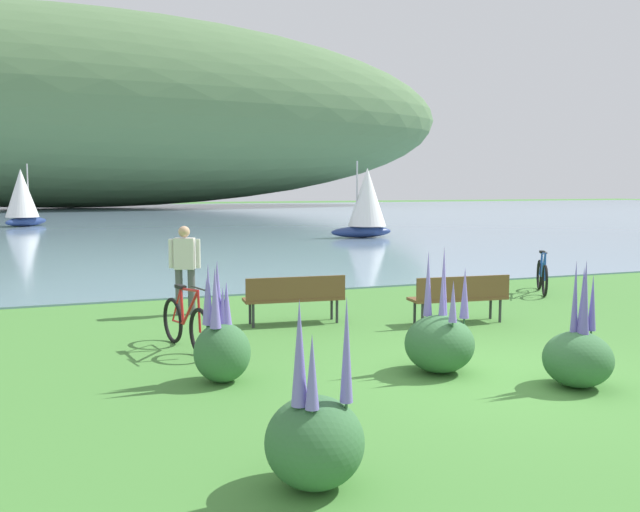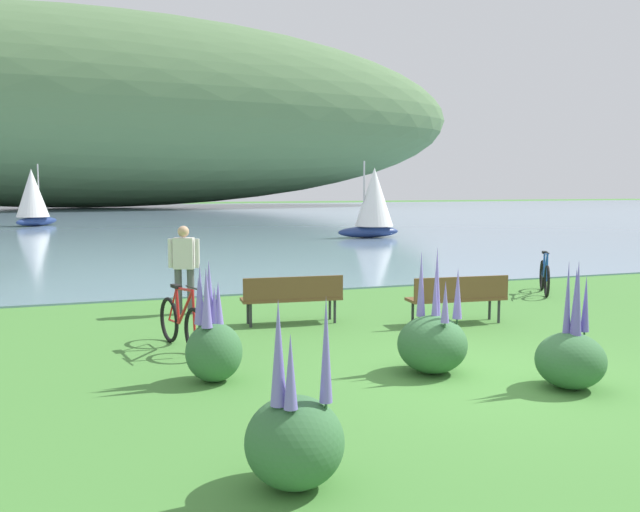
% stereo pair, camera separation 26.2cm
% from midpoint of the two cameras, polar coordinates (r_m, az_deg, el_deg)
% --- Properties ---
extents(ground_plane, '(200.00, 200.00, 0.00)m').
position_cam_midpoint_polar(ground_plane, '(9.17, 13.65, -9.76)').
color(ground_plane, '#478438').
extents(bay_water, '(180.00, 80.00, 0.04)m').
position_cam_midpoint_polar(bay_water, '(54.92, -15.13, 3.21)').
color(bay_water, '#7A99B2').
rests_on(bay_water, ground).
extents(distant_hillside, '(92.45, 28.00, 22.25)m').
position_cam_midpoint_polar(distant_hillside, '(82.02, -20.85, 11.67)').
color(distant_hillside, '#567A4C').
rests_on(distant_hillside, bay_water).
extents(park_bench_near_camera, '(1.83, 0.63, 0.88)m').
position_cam_midpoint_polar(park_bench_near_camera, '(11.92, -2.82, -3.40)').
color(park_bench_near_camera, brown).
rests_on(park_bench_near_camera, ground).
extents(park_bench_further_along, '(1.83, 0.63, 0.88)m').
position_cam_midpoint_polar(park_bench_further_along, '(12.20, 11.28, -3.29)').
color(park_bench_further_along, brown).
rests_on(park_bench_further_along, ground).
extents(bicycle_leaning_near_bench, '(0.48, 1.73, 1.01)m').
position_cam_midpoint_polar(bicycle_leaning_near_bench, '(10.32, -12.11, -5.68)').
color(bicycle_leaning_near_bench, black).
rests_on(bicycle_leaning_near_bench, ground).
extents(bicycle_beside_path, '(0.99, 1.53, 1.01)m').
position_cam_midpoint_polar(bicycle_beside_path, '(16.21, 18.02, -1.64)').
color(bicycle_beside_path, black).
rests_on(bicycle_beside_path, ground).
extents(person_at_shoreline, '(0.58, 0.34, 1.71)m').
position_cam_midpoint_polar(person_at_shoreline, '(13.07, -12.05, -0.68)').
color(person_at_shoreline, '#4C4C51').
rests_on(person_at_shoreline, ground).
extents(echium_bush_closest_to_camera, '(0.72, 0.72, 1.55)m').
position_cam_midpoint_polar(echium_bush_closest_to_camera, '(8.56, -9.31, -7.49)').
color(echium_bush_closest_to_camera, '#386B3D').
rests_on(echium_bush_closest_to_camera, ground).
extents(echium_bush_beside_closest, '(0.84, 0.84, 1.58)m').
position_cam_midpoint_polar(echium_bush_beside_closest, '(8.82, 20.42, -7.81)').
color(echium_bush_beside_closest, '#386B3D').
rests_on(echium_bush_beside_closest, ground).
extents(echium_bush_mid_cluster, '(0.92, 0.92, 1.66)m').
position_cam_midpoint_polar(echium_bush_mid_cluster, '(9.02, 9.38, -7.11)').
color(echium_bush_mid_cluster, '#386B3D').
rests_on(echium_bush_mid_cluster, ground).
extents(echium_bush_far_cluster, '(0.82, 0.82, 1.60)m').
position_cam_midpoint_polar(echium_bush_far_cluster, '(5.62, -1.84, -15.23)').
color(echium_bush_far_cluster, '#386B3D').
rests_on(echium_bush_far_cluster, ground).
extents(sailboat_nearest_to_shore, '(2.94, 3.13, 3.81)m').
position_cam_midpoint_polar(sailboat_nearest_to_shore, '(44.46, -24.28, 4.63)').
color(sailboat_nearest_to_shore, navy).
rests_on(sailboat_nearest_to_shore, bay_water).
extents(sailboat_toward_hillside, '(3.08, 1.84, 3.62)m').
position_cam_midpoint_polar(sailboat_toward_hillside, '(31.85, 3.75, 4.66)').
color(sailboat_toward_hillside, navy).
rests_on(sailboat_toward_hillside, bay_water).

